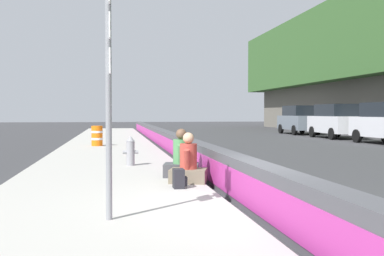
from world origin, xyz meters
name	(u,v)px	position (x,y,z in m)	size (l,w,h in m)	color
ground_plane	(258,212)	(0.00, 0.00, 0.00)	(160.00, 160.00, 0.00)	#353538
sidewalk_strip	(100,214)	(0.00, 2.65, 0.07)	(80.00, 4.40, 0.14)	#A8A59E
jersey_barrier	(258,187)	(0.00, 0.00, 0.42)	(76.00, 0.45, 0.85)	#47474C
route_sign_post	(109,76)	(-0.75, 2.50, 2.23)	(0.44, 0.09, 3.60)	gray
fire_hydrant	(131,150)	(6.22, 1.93, 0.59)	(0.26, 0.46, 0.88)	gray
seated_person_foreground	(188,167)	(2.65, 0.78, 0.49)	(0.89, 0.97, 1.12)	#706651
seated_person_middle	(181,161)	(3.63, 0.79, 0.51)	(0.87, 0.97, 1.17)	#424247
backpack	(179,179)	(1.89, 1.09, 0.33)	(0.32, 0.28, 0.40)	#232328
construction_barrel	(97,136)	(14.72, 3.20, 0.62)	(0.54, 0.54, 0.95)	orange
parked_car_midline	(335,121)	(21.28, -12.19, 1.18)	(4.84, 2.14, 2.28)	silver
parked_car_far	(299,119)	(27.35, -12.16, 1.18)	(4.84, 2.15, 2.28)	slate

